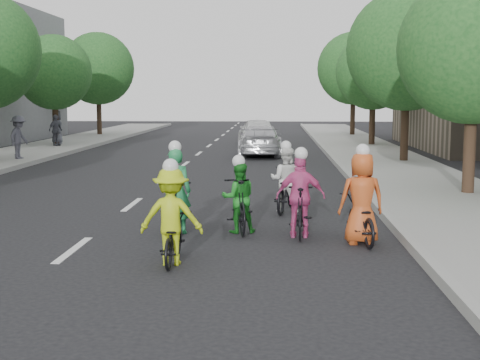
# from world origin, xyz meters

# --- Properties ---
(ground) EXTENTS (120.00, 120.00, 0.00)m
(ground) POSITION_xyz_m (0.00, 0.00, 0.00)
(ground) COLOR black
(ground) RESTS_ON ground
(sidewalk_right) EXTENTS (4.00, 80.00, 0.15)m
(sidewalk_right) POSITION_xyz_m (8.00, 10.00, 0.07)
(sidewalk_right) COLOR gray
(sidewalk_right) RESTS_ON ground
(curb_right) EXTENTS (0.18, 80.00, 0.18)m
(curb_right) POSITION_xyz_m (6.05, 10.00, 0.09)
(curb_right) COLOR #999993
(curb_right) RESTS_ON ground
(tree_l_4) EXTENTS (4.00, 4.00, 5.97)m
(tree_l_4) POSITION_xyz_m (-8.20, 24.00, 3.96)
(tree_l_4) COLOR black
(tree_l_4) RESTS_ON ground
(tree_l_5) EXTENTS (4.80, 4.80, 6.93)m
(tree_l_5) POSITION_xyz_m (-8.20, 33.00, 4.52)
(tree_l_5) COLOR black
(tree_l_5) RESTS_ON ground
(tree_r_0) EXTENTS (4.00, 4.00, 5.97)m
(tree_r_0) POSITION_xyz_m (8.80, 6.60, 3.96)
(tree_r_0) COLOR black
(tree_r_0) RESTS_ON ground
(tree_r_1) EXTENTS (4.80, 4.80, 6.93)m
(tree_r_1) POSITION_xyz_m (8.80, 15.60, 4.52)
(tree_r_1) COLOR black
(tree_r_1) RESTS_ON ground
(tree_r_2) EXTENTS (4.00, 4.00, 5.97)m
(tree_r_2) POSITION_xyz_m (8.80, 24.60, 3.96)
(tree_r_2) COLOR black
(tree_r_2) RESTS_ON ground
(tree_r_3) EXTENTS (4.80, 4.80, 6.93)m
(tree_r_3) POSITION_xyz_m (8.80, 33.60, 4.52)
(tree_r_3) COLOR black
(tree_r_3) RESTS_ON ground
(cyclist_0) EXTENTS (1.03, 1.53, 1.74)m
(cyclist_0) POSITION_xyz_m (1.92, -0.87, 0.65)
(cyclist_0) COLOR black
(cyclist_0) RESTS_ON ground
(cyclist_1) EXTENTS (0.63, 1.74, 1.86)m
(cyclist_1) POSITION_xyz_m (1.62, 1.62, 0.65)
(cyclist_1) COLOR black
(cyclist_1) RESTS_ON ground
(cyclist_2) EXTENTS (0.96, 1.68, 1.76)m
(cyclist_2) POSITION_xyz_m (4.10, 1.35, 0.65)
(cyclist_2) COLOR black
(cyclist_2) RESTS_ON ground
(cyclist_3) EXTENTS (0.82, 1.87, 1.57)m
(cyclist_3) POSITION_xyz_m (2.87, 1.76, 0.61)
(cyclist_3) COLOR black
(cyclist_3) RESTS_ON ground
(cyclist_4) EXTENTS (1.05, 2.04, 1.69)m
(cyclist_4) POSITION_xyz_m (3.86, 4.22, 0.61)
(cyclist_4) COLOR black
(cyclist_4) RESTS_ON ground
(cyclist_5) EXTENTS (0.91, 1.76, 1.87)m
(cyclist_5) POSITION_xyz_m (5.20, 0.84, 0.65)
(cyclist_5) COLOR black
(cyclist_5) RESTS_ON ground
(follow_car_lead) EXTENTS (1.95, 4.78, 1.39)m
(follow_car_lead) POSITION_xyz_m (2.95, 19.07, 0.69)
(follow_car_lead) COLOR silver
(follow_car_lead) RESTS_ON ground
(follow_car_trail) EXTENTS (2.41, 4.64, 1.51)m
(follow_car_trail) POSITION_xyz_m (2.58, 26.01, 0.75)
(follow_car_trail) COLOR silver
(follow_car_trail) RESTS_ON ground
(spectator_0) EXTENTS (0.83, 1.24, 1.78)m
(spectator_0) POSITION_xyz_m (-6.92, 15.42, 1.04)
(spectator_0) COLOR #51505D
(spectator_0) RESTS_ON sidewalk_left
(spectator_1) EXTENTS (0.71, 1.03, 1.62)m
(spectator_1) POSITION_xyz_m (-7.72, 22.49, 0.96)
(spectator_1) COLOR #4B4D58
(spectator_1) RESTS_ON sidewalk_left
(spectator_2) EXTENTS (0.87, 1.03, 1.79)m
(spectator_2) POSITION_xyz_m (-8.18, 24.13, 1.04)
(spectator_2) COLOR #50515D
(spectator_2) RESTS_ON sidewalk_left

